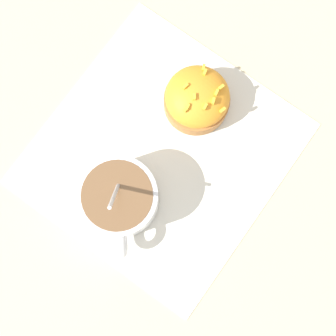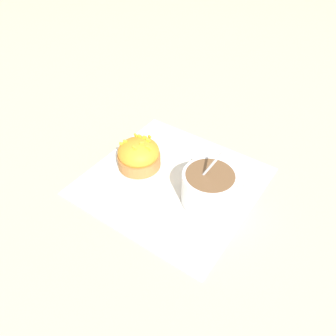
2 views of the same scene
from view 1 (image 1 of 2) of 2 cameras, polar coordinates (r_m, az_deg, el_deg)
The scene contains 4 objects.
ground_plane at distance 0.56m, azimuth -0.75°, elevation 1.83°, with size 3.00×3.00×0.00m, color #C6B793.
paper_napkin at distance 0.56m, azimuth -0.75°, elevation 1.86°, with size 0.28×0.28×0.00m.
coffee_cup at distance 0.52m, azimuth -5.94°, elevation -3.74°, with size 0.10×0.09×0.11m.
frosted_pastry at distance 0.55m, azimuth 3.69°, elevation 8.36°, with size 0.08×0.08×0.06m.
Camera 1 is at (0.08, 0.07, 0.55)m, focal length 50.00 mm.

